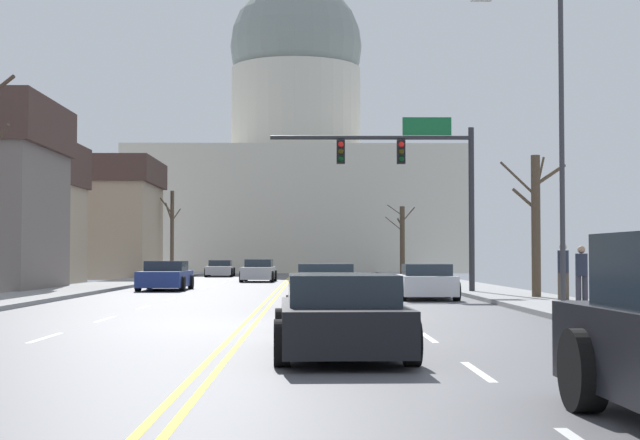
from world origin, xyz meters
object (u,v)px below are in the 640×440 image
Objects in this scene: street_lamp_right at (550,119)px; sedan_near_02 at (333,301)px; sedan_oncoming_00 at (166,276)px; pedestrian_01 at (582,272)px; sedan_near_03 at (341,317)px; pedestrian_00 at (563,268)px; sedan_near_00 at (426,282)px; sedan_oncoming_02 at (220,269)px; sedan_oncoming_01 at (259,271)px; signal_gantry at (414,167)px; sedan_near_01 at (325,287)px.

street_lamp_right reaches higher than sedan_near_02.
sedan_oncoming_00 is 2.84× the size of pedestrian_01.
sedan_near_03 is 16.94m from pedestrian_00.
sedan_oncoming_02 is (-10.52, 36.53, -0.03)m from sedan_near_00.
street_lamp_right reaches higher than pedestrian_00.
pedestrian_01 is at bearing -69.75° from sedan_oncoming_01.
pedestrian_00 is at bearing 64.25° from sedan_near_03.
pedestrian_01 reaches higher than sedan_near_00.
street_lamp_right reaches higher than sedan_oncoming_02.
signal_gantry is 12.36m from sedan_oncoming_00.
sedan_oncoming_02 is at bearing 107.86° from signal_gantry.
pedestrian_01 is (10.65, -28.87, 0.44)m from sedan_oncoming_01.
street_lamp_right is 4.47m from pedestrian_01.
pedestrian_00 is (10.79, -26.38, 0.50)m from sedan_oncoming_01.
pedestrian_00 is (3.79, -3.72, 0.53)m from sedan_near_00.
sedan_oncoming_02 is (-3.52, 13.87, -0.05)m from sedan_oncoming_01.
signal_gantry is 4.82× the size of pedestrian_01.
pedestrian_00 is at bearing -63.44° from signal_gantry.
sedan_near_02 is 0.99× the size of sedan_near_03.
signal_gantry is at bearing -26.37° from sedan_oncoming_00.
signal_gantry is 5.78m from sedan_near_00.
signal_gantry reaches higher than sedan_oncoming_00.
sedan_near_00 is 19.30m from sedan_near_03.
sedan_oncoming_00 is 20.65m from pedestrian_01.
sedan_oncoming_02 is 2.68× the size of pedestrian_00.
sedan_near_02 is (-3.56, -16.68, -4.38)m from signal_gantry.
sedan_near_01 is at bearing -83.23° from sedan_oncoming_01.
sedan_near_00 is 0.99× the size of sedan_oncoming_01.
sedan_near_02 is at bearing -128.72° from pedestrian_00.
pedestrian_00 is (7.36, 15.25, 0.53)m from sedan_near_03.
pedestrian_00 is at bearing 51.28° from sedan_near_02.
sedan_oncoming_00 reaches higher than sedan_oncoming_02.
sedan_near_01 is at bearing 167.30° from street_lamp_right.
sedan_near_00 is 23.71m from sedan_oncoming_01.
sedan_oncoming_01 reaches higher than sedan_near_03.
pedestrian_00 reaches higher than sedan_oncoming_01.
sedan_near_02 is 11.72m from pedestrian_00.
sedan_near_00 is 0.98× the size of sedan_near_02.
sedan_oncoming_01 reaches higher than sedan_near_00.
pedestrian_01 reaches higher than sedan_oncoming_01.
sedan_oncoming_02 is (-10.54, 32.71, -4.37)m from signal_gantry.
sedan_near_02 is at bearing -105.36° from sedan_near_00.
pedestrian_00 is at bearing 16.56° from sedan_near_01.
pedestrian_01 is at bearing 44.01° from street_lamp_right.
sedan_oncoming_02 is at bearing 98.05° from sedan_near_02.
pedestrian_01 is (3.65, -6.21, 0.47)m from sedan_near_00.
sedan_near_02 is 49.88m from sedan_oncoming_02.
street_lamp_right reaches higher than sedan_oncoming_00.
sedan_near_00 is 1.02× the size of sedan_near_01.
sedan_near_02 is (-3.53, -12.86, -0.04)m from sedan_near_00.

